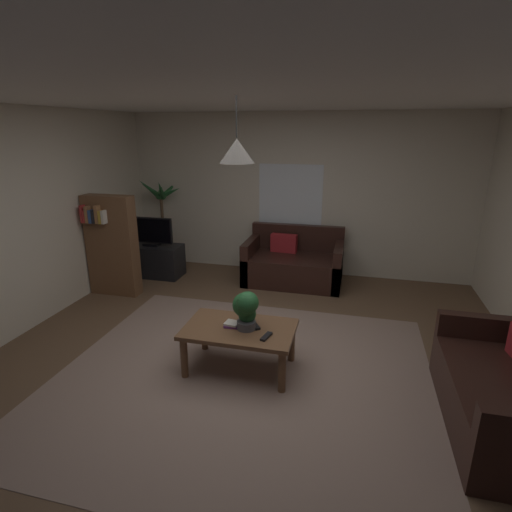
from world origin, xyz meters
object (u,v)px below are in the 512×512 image
Objects in this scene: potted_plant_on_table at (246,307)px; book_on_table_0 at (232,325)px; tv_stand at (154,260)px; potted_palm_corner at (163,226)px; coffee_table at (239,334)px; pendant_lamp at (237,151)px; remote_on_table_1 at (255,325)px; tv at (151,231)px; couch_under_window at (294,264)px; remote_on_table_0 at (266,336)px; book_on_table_1 at (232,323)px; bookshelf_corner at (111,244)px.

book_on_table_0 is at bearing 178.68° from potted_plant_on_table.
potted_palm_corner reaches higher than tv_stand.
pendant_lamp is (0.00, 0.00, 1.70)m from coffee_table.
tv is at bearing 100.79° from remote_on_table_1.
remote_on_table_1 is 0.18× the size of tv_stand.
tv_stand is (-2.20, -0.26, -0.03)m from couch_under_window.
remote_on_table_1 is 3.07m from tv.
book_on_table_0 is 0.39m from remote_on_table_0.
tv is 3.29m from pendant_lamp.
book_on_table_0 is at bearing 175.58° from pendant_lamp.
tv reaches higher than book_on_table_1.
remote_on_table_0 is (0.29, -0.13, 0.08)m from coffee_table.
book_on_table_1 reaches higher than coffee_table.
remote_on_table_1 is (0.21, 0.05, 0.00)m from book_on_table_0.
pendant_lamp is (0.08, -0.01, 1.60)m from book_on_table_1.
remote_on_table_1 is 0.23× the size of tv.
remote_on_table_1 is 0.10× the size of potted_palm_corner.
pendant_lamp reaches higher than tv_stand.
book_on_table_1 is (-0.21, -2.45, 0.20)m from couch_under_window.
pendant_lamp is at bearing -46.44° from tv.
book_on_table_1 is at bearing -32.59° from bookshelf_corner.
book_on_table_0 is 0.28× the size of pendant_lamp.
tv_stand is at bearing -83.12° from potted_palm_corner.
potted_plant_on_table is at bearing -16.10° from remote_on_table_0.
couch_under_window is at bearing 23.90° from bookshelf_corner.
couch_under_window is 3.74× the size of potted_plant_on_table.
potted_plant_on_table is at bearing -91.58° from couch_under_window.
bookshelf_corner is at bearing 148.94° from potted_plant_on_table.
tv_stand is at bearing 100.50° from remote_on_table_1.
potted_plant_on_table is (0.14, -0.00, 0.20)m from book_on_table_0.
remote_on_table_0 is 0.11× the size of bookshelf_corner.
tv_stand is 0.48m from tv.
couch_under_window is at bearing 6.80° from tv_stand.
couch_under_window is 2.26m from tv.
tv_stand is (-2.13, 2.19, -0.41)m from potted_plant_on_table.
potted_plant_on_table is at bearing -1.32° from book_on_table_0.
potted_palm_corner reaches higher than tv.
tv is (-2.36, 2.30, 0.27)m from remote_on_table_0.
couch_under_window reaches higher than remote_on_table_0.
book_on_table_1 is at bearing 173.70° from coffee_table.
couch_under_window is 2.46m from book_on_table_1.
book_on_table_0 is 2.97m from tv_stand.
coffee_table is 1.49× the size of tv.
book_on_table_0 is 0.94× the size of remote_on_table_1.
potted_palm_corner reaches higher than potted_plant_on_table.
coffee_table is 1.17× the size of tv_stand.
book_on_table_0 is 0.25m from potted_plant_on_table.
potted_plant_on_table reaches higher than tv_stand.
couch_under_window is at bearing 88.42° from potted_plant_on_table.
book_on_table_0 is at bearing -6.14° from remote_on_table_0.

